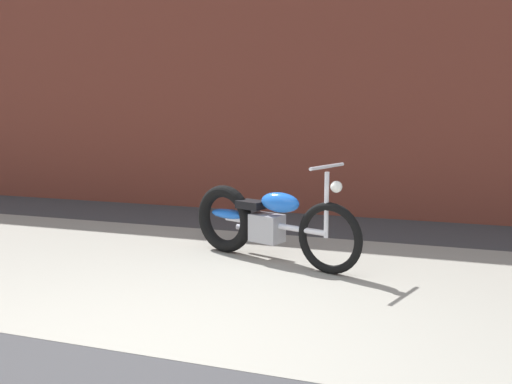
# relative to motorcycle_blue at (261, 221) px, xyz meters

# --- Properties ---
(ground_plane) EXTENTS (80.00, 80.00, 0.00)m
(ground_plane) POSITION_rel_motorcycle_blue_xyz_m (0.05, -2.36, -0.40)
(ground_plane) COLOR #38383A
(sidewalk_slab) EXTENTS (36.00, 3.50, 0.01)m
(sidewalk_slab) POSITION_rel_motorcycle_blue_xyz_m (0.05, -0.61, -0.40)
(sidewalk_slab) COLOR gray
(sidewalk_slab) RESTS_ON ground
(brick_building_wall) EXTENTS (36.00, 0.50, 4.58)m
(brick_building_wall) POSITION_rel_motorcycle_blue_xyz_m (0.05, 2.84, 1.89)
(brick_building_wall) COLOR brown
(brick_building_wall) RESTS_ON ground
(motorcycle_blue) EXTENTS (1.93, 0.88, 1.03)m
(motorcycle_blue) POSITION_rel_motorcycle_blue_xyz_m (0.00, 0.00, 0.00)
(motorcycle_blue) COLOR black
(motorcycle_blue) RESTS_ON ground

